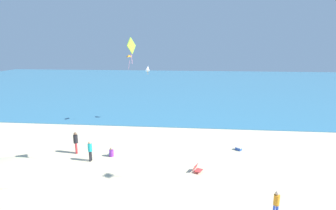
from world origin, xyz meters
name	(u,v)px	position (x,y,z in m)	size (l,w,h in m)	color
ground_plane	(169,163)	(0.00, 10.00, 0.00)	(120.00, 120.00, 0.00)	beige
ocean_water	(186,85)	(0.00, 48.41, 0.03)	(120.00, 60.00, 0.05)	teal
dune_mound	(4,173)	(-11.10, 7.27, 0.00)	(6.17, 4.32, 1.40)	beige
beach_chair_far_left	(197,169)	(2.02, 8.75, 0.25)	(0.76, 0.76, 0.55)	#D13D3D
cooler_box	(239,149)	(5.50, 12.96, 0.13)	(0.58, 0.55, 0.26)	#2D56B7
person_0	(111,153)	(-4.65, 10.76, 0.27)	(0.56, 0.66, 0.73)	purple
person_1	(276,203)	(5.93, 4.21, 0.85)	(0.35, 0.35, 1.48)	blue
person_4	(76,141)	(-7.63, 11.05, 1.02)	(0.48, 0.48, 1.77)	red
person_8	(90,150)	(-5.94, 9.77, 0.90)	(0.34, 0.34, 1.56)	black
kite_white	(148,68)	(-3.41, 20.81, 5.99)	(0.55, 0.78, 1.08)	white
kite_lime	(131,46)	(-2.30, 8.72, 8.48)	(0.34, 1.00, 1.66)	#99DB33
kite_orange	(129,56)	(-5.14, 19.44, 7.39)	(0.52, 0.70, 1.48)	orange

